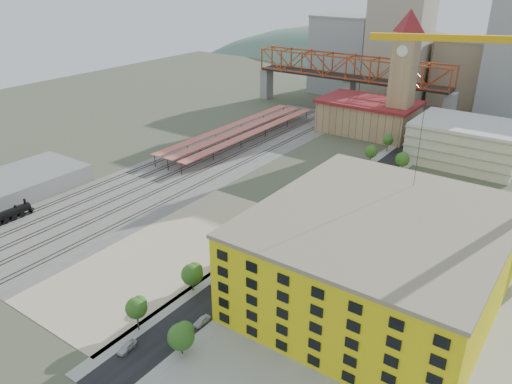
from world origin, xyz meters
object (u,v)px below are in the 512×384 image
Objects in this scene: site_trailer_b at (255,263)px; site_trailer_a at (234,279)px; car_0 at (127,347)px; clock_tower at (405,64)px; site_trailer_c at (280,244)px; site_trailer_d at (307,223)px; construction_building at (378,257)px.

site_trailer_a is at bearing -87.14° from site_trailer_b.
car_0 is at bearing -111.26° from site_trailer_a.
clock_tower is 109.37m from site_trailer_b.
car_0 is at bearing -92.12° from site_trailer_b.
clock_tower is 6.05× the size of site_trailer_a.
site_trailer_d reaches higher than site_trailer_c.
construction_building is (34.00, -99.99, -19.29)m from clock_tower.
site_trailer_d reaches higher than car_0.
site_trailer_c is at bearing 169.28° from construction_building.
clock_tower is 99.29m from site_trailer_c.
site_trailer_c reaches higher than site_trailer_a.
site_trailer_b is at bearing -167.88° from construction_building.
site_trailer_c is 2.15× the size of car_0.
site_trailer_c is at bearing -85.19° from clock_tower.
site_trailer_d is (0.00, 12.68, 0.20)m from site_trailer_c.
site_trailer_a is 0.90× the size of site_trailer_b.
clock_tower is at bearing 108.78° from construction_building.
site_trailer_d reaches higher than site_trailer_b.
car_0 is at bearing -98.48° from site_trailer_d.
site_trailer_c is (0.00, 10.51, -0.11)m from site_trailer_b.
clock_tower is 142.86m from car_0.
site_trailer_b is at bearing -85.67° from clock_tower.
clock_tower is 5.11× the size of site_trailer_d.
site_trailer_b reaches higher than car_0.
site_trailer_a is 0.84× the size of site_trailer_d.
construction_building reaches higher than site_trailer_c.
site_trailer_b is 23.19m from site_trailer_d.
construction_building is 30.25m from site_trailer_a.
construction_building reaches higher than site_trailer_b.
site_trailer_c is (0.00, 18.01, 0.01)m from site_trailer_a.
car_0 is (-3.00, -57.61, -0.71)m from site_trailer_d.
clock_tower is at bearing 79.15° from site_trailer_a.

